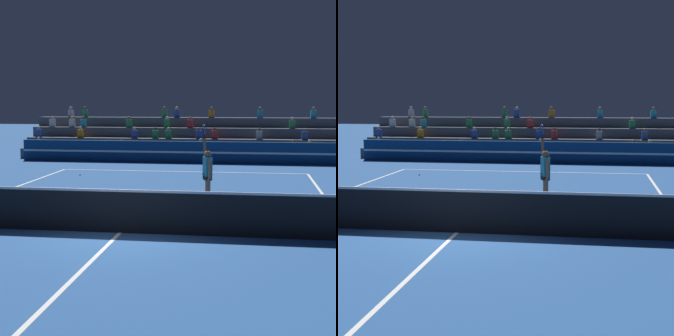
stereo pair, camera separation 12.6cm
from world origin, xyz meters
The scene contains 7 objects.
ground_plane centered at (0.00, 0.00, 0.00)m, with size 120.00×120.00×0.00m, color #285699.
court_lines centered at (0.00, 0.00, 0.00)m, with size 11.10×23.90×0.01m.
tennis_net centered at (0.00, 0.00, 0.54)m, with size 12.00×0.10×1.10m.
sponsor_banner_wall centered at (0.00, 15.57, 0.55)m, with size 18.00×0.26×1.10m.
bleacher_stand centered at (-0.01, 18.74, 0.83)m, with size 19.19×3.80×2.83m.
tennis_player centered at (1.81, 3.49, 0.99)m, with size 0.39×0.84×2.50m.
tennis_ball centered at (-4.13, 9.89, 0.03)m, with size 0.07×0.07×0.07m, color #C6DB33.
Camera 1 is at (3.14, -12.90, 3.16)m, focal length 60.00 mm.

